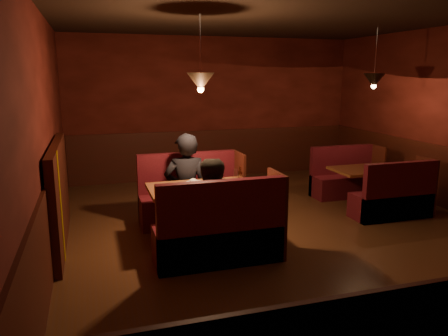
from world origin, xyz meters
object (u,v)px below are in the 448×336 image
object	(u,v)px
diner_a	(186,168)
diner_b	(216,195)
main_table	(203,199)
main_bench_far	(191,200)
main_bench_near	(221,236)
second_table	(367,178)
second_bench_far	(345,180)
second_bench_near	(395,200)

from	to	relation	value
diner_a	diner_b	bearing A→B (deg)	100.89
main_table	main_bench_far	world-z (taller)	main_bench_far
main_bench_near	second_table	bearing A→B (deg)	26.29
main_bench_near	second_table	world-z (taller)	main_bench_near
main_bench_far	diner_b	distance (m)	1.46
second_table	second_bench_far	bearing A→B (deg)	87.80
second_table	second_bench_near	distance (m)	0.70
second_bench_far	diner_b	size ratio (longest dim) A/B	0.81
second_bench_near	diner_b	size ratio (longest dim) A/B	0.81
main_bench_near	second_bench_far	size ratio (longest dim) A/B	1.20
diner_b	diner_a	bearing A→B (deg)	85.25
diner_a	main_bench_far	bearing A→B (deg)	-113.08
main_table	second_bench_far	distance (m)	3.30
main_bench_near	main_table	bearing A→B (deg)	91.05
diner_a	diner_b	distance (m)	1.20
second_bench_far	diner_a	world-z (taller)	diner_a
main_bench_near	diner_a	bearing A→B (deg)	94.76
diner_a	main_table	bearing A→B (deg)	106.08
main_bench_near	second_table	xyz separation A→B (m)	(2.95, 1.46, 0.15)
second_table	diner_b	distance (m)	3.26
main_table	diner_a	xyz separation A→B (m)	(-0.10, 0.57, 0.29)
main_table	diner_a	distance (m)	0.65
main_bench_far	second_bench_near	world-z (taller)	main_bench_far
diner_b	main_bench_near	bearing A→B (deg)	-92.44
second_table	second_bench_near	world-z (taller)	second_bench_near
main_bench_far	main_bench_near	xyz separation A→B (m)	(0.00, -1.54, 0.00)
main_bench_far	diner_a	xyz separation A→B (m)	(-0.11, -0.20, 0.53)
second_bench_far	diner_a	size ratio (longest dim) A/B	0.73
main_table	second_table	size ratio (longest dim) A/B	1.20
main_table	diner_b	bearing A→B (deg)	-90.38
main_table	diner_b	distance (m)	0.65
main_bench_far	second_bench_near	xyz separation A→B (m)	(2.97, -0.76, -0.04)
main_bench_far	main_table	bearing A→B (deg)	-91.05
main_bench_near	diner_b	world-z (taller)	diner_b
main_table	main_bench_near	bearing A→B (deg)	-88.95
main_bench_near	diner_a	xyz separation A→B (m)	(-0.11, 1.34, 0.53)
second_table	diner_b	bearing A→B (deg)	-156.26
main_bench_near	second_bench_far	xyz separation A→B (m)	(2.97, 2.13, -0.04)
main_table	diner_b	xyz separation A→B (m)	(-0.00, -0.62, 0.21)
second_bench_far	second_bench_near	world-z (taller)	same
diner_a	second_bench_far	bearing A→B (deg)	-159.26
main_bench_near	second_bench_near	distance (m)	3.08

